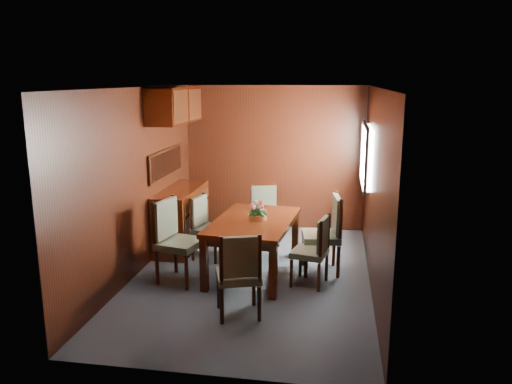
% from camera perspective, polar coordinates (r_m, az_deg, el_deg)
% --- Properties ---
extents(ground, '(4.50, 4.50, 0.00)m').
position_cam_1_polar(ground, '(6.57, -0.46, -9.58)').
color(ground, '#39444E').
rests_on(ground, ground).
extents(room_shell, '(3.06, 4.52, 2.41)m').
position_cam_1_polar(room_shell, '(6.48, -0.89, 5.07)').
color(room_shell, black).
rests_on(room_shell, ground).
extents(sideboard, '(0.48, 1.40, 0.90)m').
position_cam_1_polar(sideboard, '(7.63, -8.47, -2.93)').
color(sideboard, '#381307').
rests_on(sideboard, ground).
extents(dining_table, '(1.11, 1.64, 0.73)m').
position_cam_1_polar(dining_table, '(6.47, -0.27, -4.06)').
color(dining_table, '#381307').
rests_on(dining_table, ground).
extents(chair_left_near, '(0.58, 0.60, 1.06)m').
position_cam_1_polar(chair_left_near, '(6.34, -9.33, -4.95)').
color(chair_left_near, black).
rests_on(chair_left_near, ground).
extents(chair_left_far, '(0.50, 0.51, 0.90)m').
position_cam_1_polar(chair_left_far, '(7.11, -5.81, -3.61)').
color(chair_left_far, black).
rests_on(chair_left_far, ground).
extents(chair_right_near, '(0.49, 0.50, 0.88)m').
position_cam_1_polar(chair_right_near, '(6.18, 6.77, -6.28)').
color(chair_right_near, black).
rests_on(chair_right_near, ground).
extents(chair_right_far, '(0.54, 0.56, 1.05)m').
position_cam_1_polar(chair_right_far, '(6.59, 8.16, -4.27)').
color(chair_right_far, black).
rests_on(chair_right_far, ground).
extents(chair_head, '(0.57, 0.56, 0.96)m').
position_cam_1_polar(chair_head, '(5.31, -1.94, -8.97)').
color(chair_head, black).
rests_on(chair_head, ground).
extents(chair_foot, '(0.52, 0.50, 0.90)m').
position_cam_1_polar(chair_foot, '(7.73, 0.97, -2.21)').
color(chair_foot, black).
rests_on(chair_foot, ground).
extents(flower_centerpiece, '(0.26, 0.26, 0.26)m').
position_cam_1_polar(flower_centerpiece, '(6.41, 0.19, -2.09)').
color(flower_centerpiece, '#CA7C3D').
rests_on(flower_centerpiece, dining_table).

